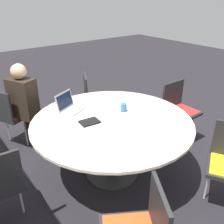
{
  "coord_description": "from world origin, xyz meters",
  "views": [
    {
      "loc": [
        -1.96,
        1.52,
        2.04
      ],
      "look_at": [
        0.0,
        0.0,
        0.84
      ],
      "focal_mm": 40.0,
      "sensor_mm": 36.0,
      "label": 1
    }
  ],
  "objects_px": {
    "spiral_notebook": "(90,122)",
    "coffee_cup": "(124,108)",
    "person_0": "(24,100)",
    "chair_4": "(179,107)",
    "chair_5": "(94,96)",
    "chair_0": "(9,112)",
    "laptop": "(69,106)"
  },
  "relations": [
    {
      "from": "chair_4",
      "to": "person_0",
      "type": "relative_size",
      "value": 0.71
    },
    {
      "from": "chair_0",
      "to": "spiral_notebook",
      "type": "xyz_separation_m",
      "value": [
        -1.3,
        -0.5,
        0.22
      ]
    },
    {
      "from": "chair_0",
      "to": "chair_5",
      "type": "xyz_separation_m",
      "value": [
        -0.23,
        -1.27,
        0.0
      ]
    },
    {
      "from": "coffee_cup",
      "to": "chair_5",
      "type": "bearing_deg",
      "value": -14.85
    },
    {
      "from": "chair_0",
      "to": "laptop",
      "type": "xyz_separation_m",
      "value": [
        -0.87,
        -0.49,
        0.27
      ]
    },
    {
      "from": "spiral_notebook",
      "to": "coffee_cup",
      "type": "xyz_separation_m",
      "value": [
        -0.01,
        -0.48,
        0.04
      ]
    },
    {
      "from": "chair_4",
      "to": "chair_0",
      "type": "bearing_deg",
      "value": -33.24
    },
    {
      "from": "chair_0",
      "to": "person_0",
      "type": "relative_size",
      "value": 0.71
    },
    {
      "from": "chair_0",
      "to": "chair_5",
      "type": "bearing_deg",
      "value": 54.22
    },
    {
      "from": "person_0",
      "to": "spiral_notebook",
      "type": "relative_size",
      "value": 5.47
    },
    {
      "from": "spiral_notebook",
      "to": "coffee_cup",
      "type": "relative_size",
      "value": 2.28
    },
    {
      "from": "chair_4",
      "to": "coffee_cup",
      "type": "distance_m",
      "value": 1.06
    },
    {
      "from": "person_0",
      "to": "laptop",
      "type": "relative_size",
      "value": 3.33
    },
    {
      "from": "chair_5",
      "to": "coffee_cup",
      "type": "height_order",
      "value": "chair_5"
    },
    {
      "from": "person_0",
      "to": "spiral_notebook",
      "type": "distance_m",
      "value": 1.16
    },
    {
      "from": "person_0",
      "to": "laptop",
      "type": "distance_m",
      "value": 0.76
    },
    {
      "from": "chair_4",
      "to": "spiral_notebook",
      "type": "height_order",
      "value": "chair_4"
    },
    {
      "from": "chair_0",
      "to": "person_0",
      "type": "xyz_separation_m",
      "value": [
        -0.18,
        -0.18,
        0.19
      ]
    },
    {
      "from": "coffee_cup",
      "to": "person_0",
      "type": "bearing_deg",
      "value": 35.8
    },
    {
      "from": "chair_4",
      "to": "coffee_cup",
      "type": "xyz_separation_m",
      "value": [
        0.03,
        1.03,
        0.26
      ]
    },
    {
      "from": "chair_0",
      "to": "chair_5",
      "type": "relative_size",
      "value": 1.0
    },
    {
      "from": "person_0",
      "to": "spiral_notebook",
      "type": "bearing_deg",
      "value": -9.13
    },
    {
      "from": "spiral_notebook",
      "to": "chair_5",
      "type": "bearing_deg",
      "value": -35.79
    },
    {
      "from": "chair_5",
      "to": "laptop",
      "type": "distance_m",
      "value": 1.04
    },
    {
      "from": "chair_0",
      "to": "person_0",
      "type": "bearing_deg",
      "value": 19.12
    },
    {
      "from": "chair_5",
      "to": "person_0",
      "type": "bearing_deg",
      "value": -65.1
    },
    {
      "from": "spiral_notebook",
      "to": "laptop",
      "type": "bearing_deg",
      "value": 2.19
    },
    {
      "from": "chair_5",
      "to": "spiral_notebook",
      "type": "bearing_deg",
      "value": -8.18
    },
    {
      "from": "spiral_notebook",
      "to": "coffee_cup",
      "type": "bearing_deg",
      "value": -90.68
    },
    {
      "from": "chair_5",
      "to": "coffee_cup",
      "type": "bearing_deg",
      "value": 12.76
    },
    {
      "from": "chair_0",
      "to": "chair_4",
      "type": "height_order",
      "value": "same"
    },
    {
      "from": "chair_5",
      "to": "coffee_cup",
      "type": "xyz_separation_m",
      "value": [
        -1.07,
        0.28,
        0.26
      ]
    }
  ]
}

